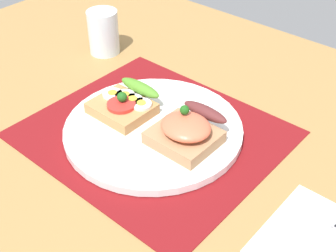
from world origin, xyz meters
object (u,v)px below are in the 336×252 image
at_px(fork, 327,243).
at_px(drinking_glass, 103,32).
at_px(plate, 153,129).
at_px(sandwich_egg_tomato, 126,103).
at_px(napkin, 318,242).
at_px(sandwich_salmon, 188,129).

xyz_separation_m(fork, drinking_glass, (-0.55, 0.16, 0.04)).
xyz_separation_m(plate, fork, (0.30, -0.03, -0.00)).
height_order(sandwich_egg_tomato, napkin, sandwich_egg_tomato).
xyz_separation_m(sandwich_egg_tomato, drinking_glass, (-0.19, 0.13, 0.01)).
relative_size(sandwich_egg_tomato, drinking_glass, 1.07).
bearing_deg(sandwich_salmon, fork, -7.85).
distance_m(sandwich_salmon, drinking_glass, 0.34).
xyz_separation_m(sandwich_salmon, drinking_glass, (-0.32, 0.13, 0.01)).
bearing_deg(napkin, sandwich_salmon, 171.48).
relative_size(sandwich_salmon, drinking_glass, 1.14).
bearing_deg(drinking_glass, plate, -27.78).
bearing_deg(drinking_glass, sandwich_salmon, -21.83).
height_order(sandwich_egg_tomato, fork, sandwich_egg_tomato).
height_order(sandwich_salmon, fork, sandwich_salmon).
height_order(napkin, drinking_glass, drinking_glass).
bearing_deg(fork, sandwich_salmon, 172.15).
distance_m(sandwich_egg_tomato, drinking_glass, 0.23).
distance_m(sandwich_egg_tomato, fork, 0.36).
xyz_separation_m(plate, sandwich_salmon, (0.06, 0.01, 0.03)).
distance_m(sandwich_salmon, napkin, 0.23).
relative_size(plate, sandwich_egg_tomato, 2.98).
bearing_deg(plate, sandwich_egg_tomato, 178.86).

